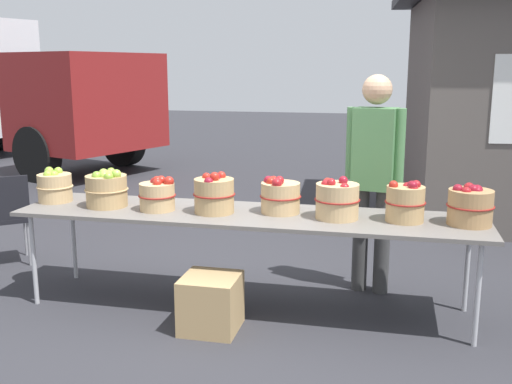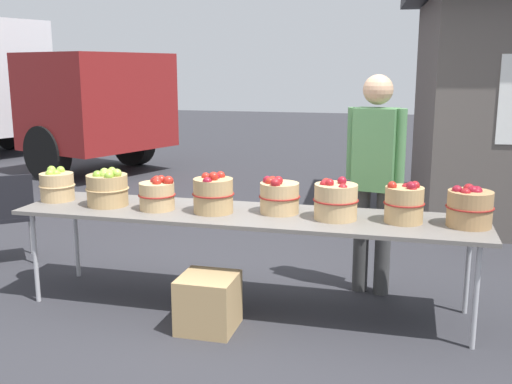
# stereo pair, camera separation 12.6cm
# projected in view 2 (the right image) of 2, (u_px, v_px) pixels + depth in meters

# --- Properties ---
(ground_plane) EXTENTS (40.00, 40.00, 0.00)m
(ground_plane) POSITION_uv_depth(u_px,v_px,m) (246.00, 307.00, 4.63)
(ground_plane) COLOR #2D2D33
(market_table) EXTENTS (3.50, 0.76, 0.75)m
(market_table) POSITION_uv_depth(u_px,v_px,m) (246.00, 217.00, 4.48)
(market_table) COLOR slate
(market_table) RESTS_ON ground
(apple_basket_green_0) EXTENTS (0.29, 0.29, 0.28)m
(apple_basket_green_0) POSITION_uv_depth(u_px,v_px,m) (57.00, 185.00, 4.88)
(apple_basket_green_0) COLOR tan
(apple_basket_green_0) RESTS_ON market_table
(apple_basket_green_1) EXTENTS (0.34, 0.34, 0.30)m
(apple_basket_green_1) POSITION_uv_depth(u_px,v_px,m) (107.00, 188.00, 4.69)
(apple_basket_green_1) COLOR tan
(apple_basket_green_1) RESTS_ON market_table
(apple_basket_red_0) EXTENTS (0.29, 0.29, 0.27)m
(apple_basket_red_0) POSITION_uv_depth(u_px,v_px,m) (157.00, 194.00, 4.56)
(apple_basket_red_0) COLOR tan
(apple_basket_red_0) RESTS_ON market_table
(apple_basket_red_1) EXTENTS (0.32, 0.32, 0.32)m
(apple_basket_red_1) POSITION_uv_depth(u_px,v_px,m) (213.00, 194.00, 4.47)
(apple_basket_red_1) COLOR tan
(apple_basket_red_1) RESTS_ON market_table
(apple_basket_red_2) EXTENTS (0.31, 0.31, 0.29)m
(apple_basket_red_2) POSITION_uv_depth(u_px,v_px,m) (279.00, 196.00, 4.45)
(apple_basket_red_2) COLOR tan
(apple_basket_red_2) RESTS_ON market_table
(apple_basket_red_3) EXTENTS (0.33, 0.33, 0.30)m
(apple_basket_red_3) POSITION_uv_depth(u_px,v_px,m) (336.00, 201.00, 4.27)
(apple_basket_red_3) COLOR tan
(apple_basket_red_3) RESTS_ON market_table
(apple_basket_red_4) EXTENTS (0.29, 0.29, 0.30)m
(apple_basket_red_4) POSITION_uv_depth(u_px,v_px,m) (405.00, 203.00, 4.18)
(apple_basket_red_4) COLOR tan
(apple_basket_red_4) RESTS_ON market_table
(apple_basket_red_5) EXTENTS (0.32, 0.32, 0.29)m
(apple_basket_red_5) POSITION_uv_depth(u_px,v_px,m) (470.00, 207.00, 4.07)
(apple_basket_red_5) COLOR #A87F51
(apple_basket_red_5) RESTS_ON market_table
(vendor_adult) EXTENTS (0.46, 0.29, 1.77)m
(vendor_adult) POSITION_uv_depth(u_px,v_px,m) (375.00, 168.00, 4.73)
(vendor_adult) COLOR #3F3F3F
(vendor_adult) RESTS_ON ground
(folding_chair) EXTENTS (0.56, 0.56, 0.86)m
(folding_chair) POSITION_uv_depth(u_px,v_px,m) (11.00, 211.00, 5.56)
(folding_chair) COLOR black
(folding_chair) RESTS_ON ground
(produce_crate) EXTENTS (0.39, 0.39, 0.39)m
(produce_crate) POSITION_uv_depth(u_px,v_px,m) (208.00, 303.00, 4.20)
(produce_crate) COLOR tan
(produce_crate) RESTS_ON ground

